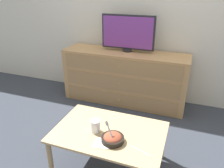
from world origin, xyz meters
TOP-DOWN VIEW (x-y plane):
  - ground_plane at (0.00, 0.00)m, footprint 12.00×12.00m
  - wall_back at (0.00, 0.03)m, footprint 12.00×0.05m
  - dresser at (-0.10, -0.25)m, footprint 1.67×0.46m
  - tv at (-0.08, -0.20)m, footprint 0.70×0.12m
  - coffee_table at (0.15, -1.49)m, footprint 0.95×0.63m
  - takeout_bowl at (0.22, -1.61)m, footprint 0.18×0.18m
  - drink_cup at (0.04, -1.54)m, footprint 0.08×0.08m
  - napkin at (0.15, -1.66)m, footprint 0.15×0.15m
  - knife at (0.46, -1.64)m, footprint 0.18×0.07m

SIDE VIEW (x-z plane):
  - ground_plane at x=0.00m, z-range 0.00..0.00m
  - coffee_table at x=0.15m, z-range 0.15..0.54m
  - dresser at x=-0.10m, z-range 0.00..0.73m
  - napkin at x=0.15m, z-range 0.39..0.40m
  - knife at x=0.46m, z-range 0.39..0.40m
  - takeout_bowl at x=0.22m, z-range 0.33..0.51m
  - drink_cup at x=0.04m, z-range 0.39..0.50m
  - tv at x=-0.08m, z-range 0.74..1.21m
  - wall_back at x=0.00m, z-range 0.00..2.60m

